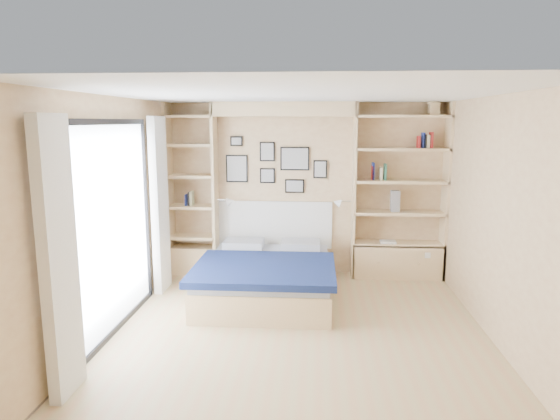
{
  "coord_description": "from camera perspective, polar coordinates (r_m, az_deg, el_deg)",
  "views": [
    {
      "loc": [
        0.17,
        -5.01,
        2.24
      ],
      "look_at": [
        -0.27,
        0.9,
        1.18
      ],
      "focal_mm": 32.0,
      "sensor_mm": 36.0,
      "label": 1
    }
  ],
  "objects": [
    {
      "name": "ground",
      "position": [
        5.49,
        2.14,
        -13.92
      ],
      "size": [
        4.5,
        4.5,
        0.0
      ],
      "primitive_type": "plane",
      "color": "tan",
      "rests_on": "ground"
    },
    {
      "name": "room_shell",
      "position": [
        6.66,
        -0.62,
        0.1
      ],
      "size": [
        4.5,
        4.5,
        4.5
      ],
      "color": "#D1B382",
      "rests_on": "ground"
    },
    {
      "name": "bed",
      "position": [
        6.48,
        -1.48,
        -7.52
      ],
      "size": [
        1.71,
        2.17,
        1.07
      ],
      "color": "#E9C18B",
      "rests_on": "ground"
    },
    {
      "name": "photo_gallery",
      "position": [
        7.29,
        -0.68,
        5.15
      ],
      "size": [
        1.48,
        0.02,
        0.82
      ],
      "color": "black",
      "rests_on": "ground"
    },
    {
      "name": "reading_lamps",
      "position": [
        7.12,
        0.39,
        0.95
      ],
      "size": [
        1.92,
        0.12,
        0.15
      ],
      "color": "silver",
      "rests_on": "ground"
    },
    {
      "name": "shelf_decor",
      "position": [
        7.16,
        11.72,
        5.51
      ],
      "size": [
        3.59,
        0.23,
        2.03
      ],
      "color": "#A51E1E",
      "rests_on": "ground"
    },
    {
      "name": "deck_chair",
      "position": [
        7.12,
        -26.96,
        -5.99
      ],
      "size": [
        0.7,
        0.92,
        0.83
      ],
      "rotation": [
        0.0,
        0.0,
        -0.27
      ],
      "color": "tan",
      "rests_on": "ground"
    }
  ]
}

